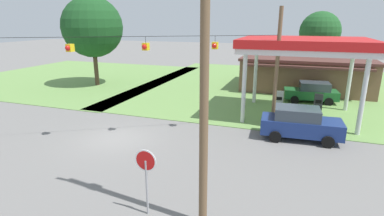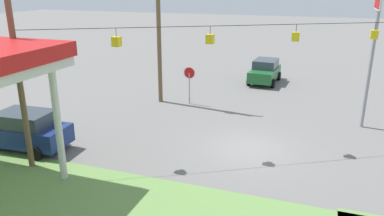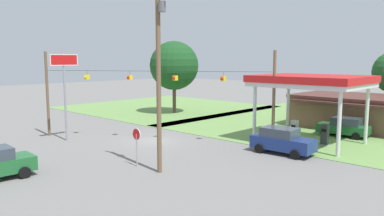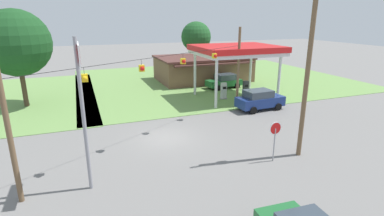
% 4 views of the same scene
% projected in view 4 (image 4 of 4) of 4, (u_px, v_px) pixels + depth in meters
% --- Properties ---
extents(ground_plane, '(160.00, 160.00, 0.00)m').
position_uv_depth(ground_plane, '(166.00, 138.00, 21.55)').
color(ground_plane, slate).
extents(grass_verge_station_corner, '(36.00, 28.00, 0.04)m').
position_uv_depth(grass_verge_station_corner, '(213.00, 79.00, 41.90)').
color(grass_verge_station_corner, '#6B934C').
rests_on(grass_verge_station_corner, ground).
extents(gas_station_canopy, '(8.41, 6.87, 5.55)m').
position_uv_depth(gas_station_canopy, '(236.00, 51.00, 30.78)').
color(gas_station_canopy, silver).
rests_on(gas_station_canopy, ground).
extents(gas_station_store, '(12.22, 8.41, 3.25)m').
position_uv_depth(gas_station_store, '(203.00, 68.00, 40.89)').
color(gas_station_store, brown).
rests_on(gas_station_store, ground).
extents(fuel_pump_near, '(0.71, 0.56, 1.76)m').
position_uv_depth(fuel_pump_near, '(224.00, 91.00, 31.55)').
color(fuel_pump_near, gray).
rests_on(fuel_pump_near, ground).
extents(fuel_pump_far, '(0.71, 0.56, 1.76)m').
position_uv_depth(fuel_pump_far, '(246.00, 89.00, 32.45)').
color(fuel_pump_far, gray).
rests_on(fuel_pump_far, ground).
extents(car_at_pumps_front, '(4.58, 2.30, 1.89)m').
position_uv_depth(car_at_pumps_front, '(260.00, 100.00, 27.92)').
color(car_at_pumps_front, navy).
rests_on(car_at_pumps_front, ground).
extents(car_at_pumps_rear, '(4.45, 2.42, 1.73)m').
position_uv_depth(car_at_pumps_rear, '(224.00, 81.00, 36.43)').
color(car_at_pumps_rear, '#1E602D').
rests_on(car_at_pumps_rear, ground).
extents(stop_sign_roadside, '(0.80, 0.08, 2.50)m').
position_uv_depth(stop_sign_roadside, '(275.00, 133.00, 17.62)').
color(stop_sign_roadside, '#99999E').
rests_on(stop_sign_roadside, ground).
extents(stop_sign_overhead, '(0.22, 2.42, 7.55)m').
position_uv_depth(stop_sign_overhead, '(81.00, 86.00, 13.74)').
color(stop_sign_overhead, gray).
rests_on(stop_sign_overhead, ground).
extents(utility_pole_main, '(2.20, 0.44, 11.60)m').
position_uv_depth(utility_pole_main, '(310.00, 52.00, 17.10)').
color(utility_pole_main, brown).
rests_on(utility_pole_main, ground).
extents(signal_span_gantry, '(17.27, 10.24, 7.52)m').
position_uv_depth(signal_span_gantry, '(164.00, 82.00, 20.33)').
color(signal_span_gantry, brown).
rests_on(signal_span_gantry, ground).
extents(tree_behind_station, '(4.53, 4.53, 7.75)m').
position_uv_depth(tree_behind_station, '(196.00, 37.00, 45.45)').
color(tree_behind_station, '#4C3828').
rests_on(tree_behind_station, ground).
extents(tree_west_verge, '(6.15, 6.15, 9.14)m').
position_uv_depth(tree_west_verge, '(17.00, 43.00, 27.48)').
color(tree_west_verge, '#4C3828').
rests_on(tree_west_verge, ground).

